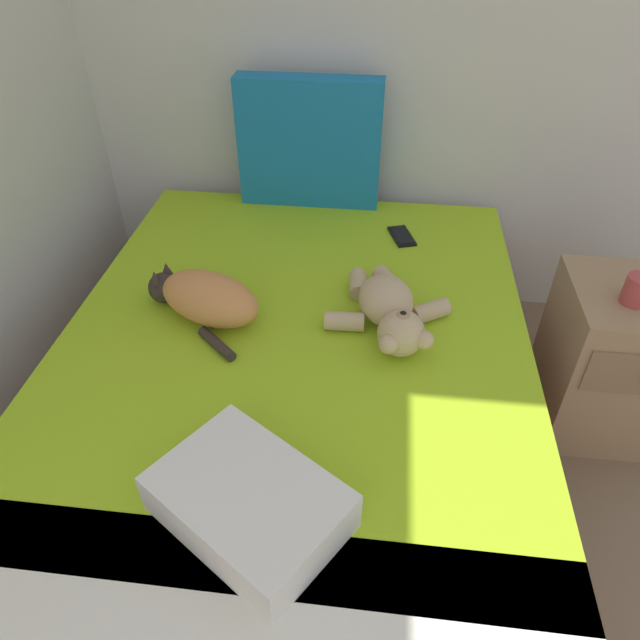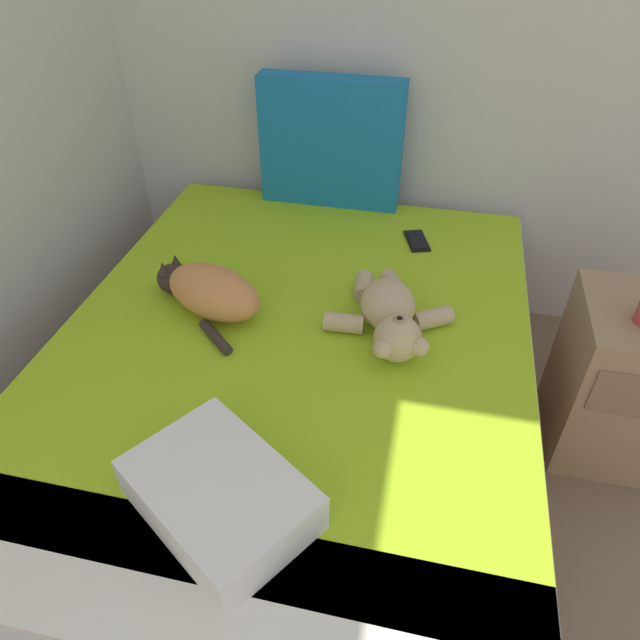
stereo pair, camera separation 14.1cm
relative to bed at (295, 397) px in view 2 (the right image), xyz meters
The scene contains 8 objects.
wall_back 1.71m from the bed, 49.07° to the left, with size 3.92×0.06×2.54m, color beige.
bed is the anchor object (origin of this frame).
patterned_cushion 1.03m from the bed, 94.25° to the left, with size 0.57×0.10×0.51m.
cat 0.46m from the bed, 166.55° to the left, with size 0.42×0.36×0.15m.
teddy_bear 0.45m from the bed, 15.67° to the left, with size 0.39×0.47×0.15m.
cell_phone 0.76m from the bed, 62.82° to the left, with size 0.12×0.16×0.01m.
throw_pillow 0.70m from the bed, 90.11° to the right, with size 0.40×0.28×0.11m, color white.
nightstand 1.13m from the bed, 14.83° to the left, with size 0.43×0.45×0.59m.
Camera 2 is at (1.37, 2.08, 1.69)m, focal length 32.34 mm.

